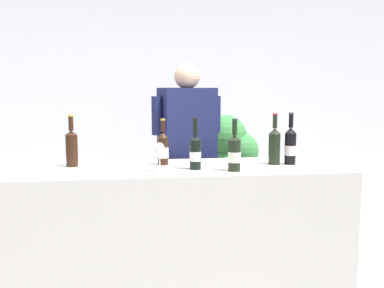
{
  "coord_description": "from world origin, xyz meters",
  "views": [
    {
      "loc": [
        -0.27,
        -2.7,
        1.4
      ],
      "look_at": [
        0.09,
        0.0,
        1.07
      ],
      "focal_mm": 39.56,
      "sensor_mm": 36.0,
      "label": 1
    }
  ],
  "objects_px": {
    "wine_bottle_0": "(234,153)",
    "person_server": "(187,168)",
    "wine_glass": "(160,151)",
    "potted_shrub": "(229,159)",
    "wine_bottle_5": "(163,148)",
    "wine_bottle_3": "(274,145)",
    "wine_bottle_4": "(195,151)",
    "wine_bottle_1": "(72,147)",
    "wine_bottle_2": "(290,146)"
  },
  "relations": [
    {
      "from": "wine_bottle_0",
      "to": "person_server",
      "type": "relative_size",
      "value": 0.2
    },
    {
      "from": "wine_glass",
      "to": "potted_shrub",
      "type": "bearing_deg",
      "value": 62.33
    },
    {
      "from": "wine_bottle_5",
      "to": "wine_glass",
      "type": "bearing_deg",
      "value": -98.76
    },
    {
      "from": "wine_bottle_3",
      "to": "wine_bottle_4",
      "type": "xyz_separation_m",
      "value": [
        -0.55,
        -0.11,
        -0.02
      ]
    },
    {
      "from": "wine_bottle_4",
      "to": "potted_shrub",
      "type": "relative_size",
      "value": 0.28
    },
    {
      "from": "wine_bottle_1",
      "to": "wine_bottle_2",
      "type": "bearing_deg",
      "value": -4.15
    },
    {
      "from": "wine_glass",
      "to": "person_server",
      "type": "distance_m",
      "value": 0.84
    },
    {
      "from": "wine_bottle_1",
      "to": "wine_glass",
      "type": "bearing_deg",
      "value": -23.07
    },
    {
      "from": "wine_bottle_0",
      "to": "wine_bottle_4",
      "type": "height_order",
      "value": "wine_bottle_4"
    },
    {
      "from": "wine_bottle_2",
      "to": "wine_glass",
      "type": "height_order",
      "value": "wine_bottle_2"
    },
    {
      "from": "wine_bottle_2",
      "to": "wine_bottle_4",
      "type": "xyz_separation_m",
      "value": [
        -0.66,
        -0.11,
        -0.01
      ]
    },
    {
      "from": "wine_bottle_1",
      "to": "wine_bottle_5",
      "type": "xyz_separation_m",
      "value": [
        0.6,
        -0.01,
        -0.02
      ]
    },
    {
      "from": "wine_bottle_0",
      "to": "wine_bottle_1",
      "type": "relative_size",
      "value": 0.95
    },
    {
      "from": "wine_bottle_3",
      "to": "wine_glass",
      "type": "height_order",
      "value": "wine_bottle_3"
    },
    {
      "from": "wine_bottle_1",
      "to": "wine_bottle_3",
      "type": "height_order",
      "value": "wine_bottle_3"
    },
    {
      "from": "wine_bottle_2",
      "to": "potted_shrub",
      "type": "height_order",
      "value": "wine_bottle_2"
    },
    {
      "from": "wine_bottle_2",
      "to": "wine_bottle_3",
      "type": "bearing_deg",
      "value": 176.38
    },
    {
      "from": "person_server",
      "to": "wine_bottle_5",
      "type": "bearing_deg",
      "value": -113.16
    },
    {
      "from": "person_server",
      "to": "wine_bottle_2",
      "type": "bearing_deg",
      "value": -45.04
    },
    {
      "from": "person_server",
      "to": "wine_glass",
      "type": "bearing_deg",
      "value": -109.05
    },
    {
      "from": "wine_bottle_0",
      "to": "wine_bottle_5",
      "type": "bearing_deg",
      "value": 145.6
    },
    {
      "from": "wine_bottle_0",
      "to": "wine_bottle_1",
      "type": "distance_m",
      "value": 1.06
    },
    {
      "from": "wine_bottle_5",
      "to": "person_server",
      "type": "height_order",
      "value": "person_server"
    },
    {
      "from": "wine_bottle_4",
      "to": "wine_glass",
      "type": "height_order",
      "value": "wine_bottle_4"
    },
    {
      "from": "wine_glass",
      "to": "person_server",
      "type": "xyz_separation_m",
      "value": [
        0.26,
        0.76,
        -0.25
      ]
    },
    {
      "from": "wine_bottle_1",
      "to": "wine_bottle_4",
      "type": "relative_size",
      "value": 1.04
    },
    {
      "from": "wine_bottle_4",
      "to": "potted_shrub",
      "type": "distance_m",
      "value": 1.55
    },
    {
      "from": "wine_bottle_3",
      "to": "person_server",
      "type": "xyz_separation_m",
      "value": [
        -0.52,
        0.62,
        -0.26
      ]
    },
    {
      "from": "wine_bottle_0",
      "to": "person_server",
      "type": "xyz_separation_m",
      "value": [
        -0.19,
        0.82,
        -0.24
      ]
    },
    {
      "from": "potted_shrub",
      "to": "person_server",
      "type": "bearing_deg",
      "value": -125.81
    },
    {
      "from": "wine_glass",
      "to": "wine_bottle_1",
      "type": "bearing_deg",
      "value": 156.93
    },
    {
      "from": "wine_bottle_4",
      "to": "person_server",
      "type": "xyz_separation_m",
      "value": [
        0.04,
        0.73,
        -0.24
      ]
    },
    {
      "from": "wine_bottle_2",
      "to": "wine_bottle_1",
      "type": "bearing_deg",
      "value": 175.85
    },
    {
      "from": "wine_bottle_4",
      "to": "wine_glass",
      "type": "distance_m",
      "value": 0.23
    },
    {
      "from": "wine_bottle_0",
      "to": "potted_shrub",
      "type": "height_order",
      "value": "wine_bottle_0"
    },
    {
      "from": "person_server",
      "to": "wine_bottle_3",
      "type": "bearing_deg",
      "value": -50.18
    },
    {
      "from": "wine_bottle_2",
      "to": "potted_shrub",
      "type": "xyz_separation_m",
      "value": [
        -0.13,
        1.32,
        -0.3
      ]
    },
    {
      "from": "wine_bottle_1",
      "to": "wine_glass",
      "type": "height_order",
      "value": "wine_bottle_1"
    },
    {
      "from": "wine_bottle_2",
      "to": "wine_bottle_5",
      "type": "relative_size",
      "value": 1.13
    },
    {
      "from": "wine_bottle_3",
      "to": "potted_shrub",
      "type": "height_order",
      "value": "wine_bottle_3"
    },
    {
      "from": "wine_bottle_1",
      "to": "wine_glass",
      "type": "xyz_separation_m",
      "value": [
        0.56,
        -0.24,
        -0.01
      ]
    },
    {
      "from": "wine_bottle_2",
      "to": "wine_bottle_5",
      "type": "bearing_deg",
      "value": 173.66
    },
    {
      "from": "wine_bottle_1",
      "to": "wine_bottle_3",
      "type": "bearing_deg",
      "value": -4.19
    },
    {
      "from": "wine_bottle_2",
      "to": "wine_bottle_3",
      "type": "xyz_separation_m",
      "value": [
        -0.11,
        0.01,
        0.01
      ]
    },
    {
      "from": "wine_bottle_4",
      "to": "person_server",
      "type": "height_order",
      "value": "person_server"
    },
    {
      "from": "wine_bottle_4",
      "to": "potted_shrub",
      "type": "bearing_deg",
      "value": 69.4
    },
    {
      "from": "wine_bottle_2",
      "to": "wine_glass",
      "type": "relative_size",
      "value": 1.96
    },
    {
      "from": "wine_bottle_1",
      "to": "potted_shrub",
      "type": "height_order",
      "value": "wine_bottle_1"
    },
    {
      "from": "wine_glass",
      "to": "potted_shrub",
      "type": "xyz_separation_m",
      "value": [
        0.76,
        1.45,
        -0.3
      ]
    },
    {
      "from": "wine_bottle_0",
      "to": "wine_glass",
      "type": "xyz_separation_m",
      "value": [
        -0.46,
        0.06,
        0.01
      ]
    }
  ]
}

